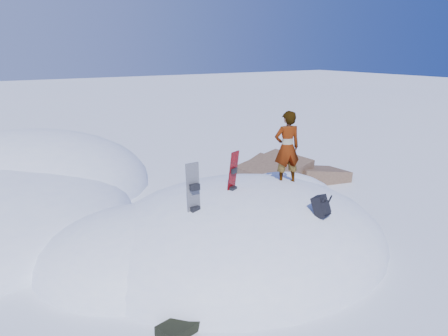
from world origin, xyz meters
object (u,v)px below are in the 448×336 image
snowboard_dark (194,201)px  person (287,148)px  snowboard_red (232,182)px  backpack (322,206)px

snowboard_dark → person: size_ratio=0.90×
snowboard_red → person: person is taller
snowboard_red → backpack: 1.94m
snowboard_red → snowboard_dark: snowboard_red is taller
snowboard_red → backpack: (1.08, -1.59, -0.27)m
snowboard_red → snowboard_dark: size_ratio=0.89×
snowboard_red → snowboard_dark: bearing=173.3°
person → snowboard_red: bearing=18.5°
backpack → person: person is taller
snowboard_red → person: 1.66m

